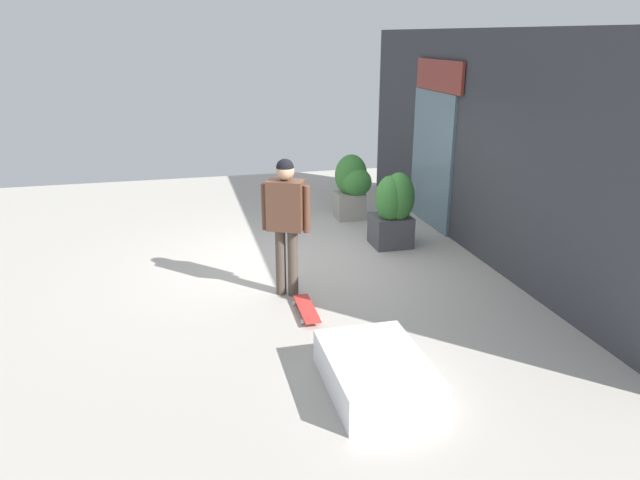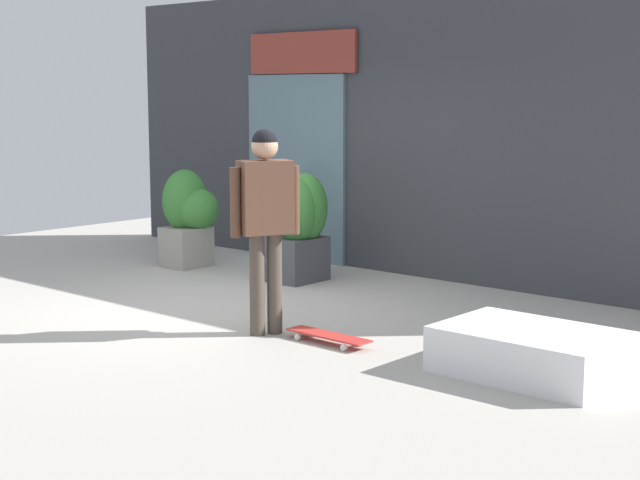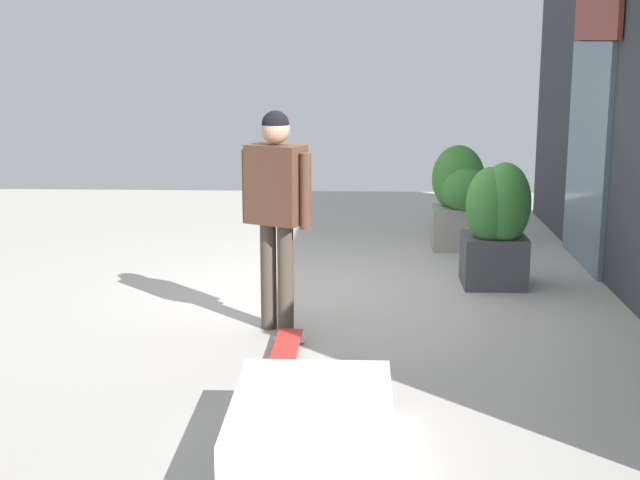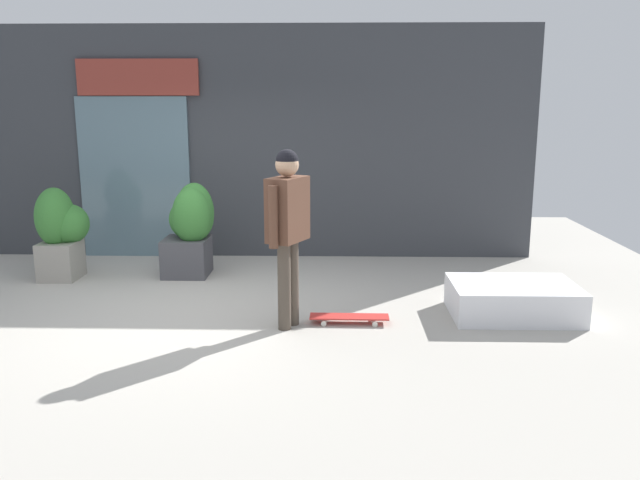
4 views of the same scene
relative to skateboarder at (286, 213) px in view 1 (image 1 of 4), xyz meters
The scene contains 7 objects.
ground_plane 1.55m from the skateboarder, 157.09° to the left, with size 12.00×12.00×0.00m, color #B2ADA3.
building_facade 3.37m from the skateboarder, 108.64° to the left, with size 8.59×0.31×3.27m.
skateboarder is the anchor object (origin of this frame).
skateboard 1.21m from the skateboarder, 11.10° to the left, with size 0.81×0.25×0.08m.
planter_box_left 2.45m from the skateboarder, 125.48° to the left, with size 0.64×0.61×1.20m.
planter_box_right 3.54m from the skateboarder, 149.65° to the left, with size 0.63×0.62×1.17m.
snow_ledge 2.55m from the skateboarder, ahead, with size 1.30×0.90×0.35m, color white.
Camera 1 is at (7.95, -1.69, 3.19)m, focal length 33.34 mm.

